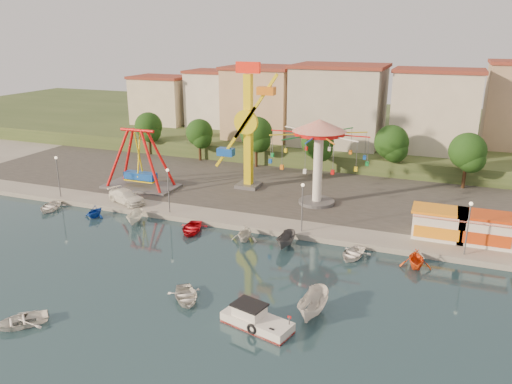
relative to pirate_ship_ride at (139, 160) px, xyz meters
The scene contains 37 objects.
ground 26.47m from the pirate_ship_ride, 50.41° to the right, with size 200.00×200.00×0.00m, color #132A36.
quay_deck 45.25m from the pirate_ship_ride, 68.34° to the left, with size 200.00×100.00×0.60m, color #9E998E.
asphalt_pad 19.72m from the pirate_ship_ride, 30.72° to the left, with size 90.00×28.00×0.01m, color #4C4944.
hill_terrace 49.83m from the pirate_ship_ride, 70.47° to the left, with size 200.00×60.00×3.00m, color #384C26.
pirate_ship_ride is the anchor object (origin of this frame).
kamikaze_tower 15.32m from the pirate_ship_ride, 20.16° to the left, with size 5.99×3.10×16.50m.
wave_swinger 24.24m from the pirate_ship_ride, ahead, with size 11.60×11.60×10.40m.
booth_left 38.33m from the pirate_ship_ride, ahead, with size 5.40×3.78×3.08m.
booth_mid 42.63m from the pirate_ship_ride, ahead, with size 5.40×3.78×3.08m.
lamp_post_0 10.32m from the pirate_ship_ride, 135.98° to the right, with size 0.14×0.14×5.00m, color #59595E.
lamp_post_1 11.26m from the pirate_ship_ride, 39.50° to the right, with size 0.14×0.14×5.00m, color #59595E.
lamp_post_2 25.67m from the pirate_ship_ride, 16.12° to the right, with size 0.14×0.14×5.00m, color #59595E.
lamp_post_3 41.27m from the pirate_ship_ride, ahead, with size 0.14×0.14×5.00m, color #59595E.
tree_0 19.32m from the pirate_ship_ride, 119.05° to the left, with size 4.60×4.60×7.19m.
tree_1 16.16m from the pirate_ship_ride, 87.75° to the left, with size 4.35×4.35×6.80m.
tree_2 19.02m from the pirate_ship_ride, 55.87° to the left, with size 5.02×5.02×7.85m.
tree_3 25.10m from the pirate_ship_ride, 34.62° to the left, with size 4.68×4.68×7.32m.
tree_4 35.18m from the pirate_ship_ride, 29.36° to the left, with size 4.86×4.86×7.60m.
tree_5 43.48m from the pirate_ship_ride, 20.78° to the left, with size 4.83×4.83×7.54m.
building_0 31.21m from the pirate_ship_ride, 122.82° to the left, with size 9.26×9.53×11.87m, color beige.
building_1 31.75m from the pirate_ship_ride, 98.54° to the left, with size 12.33×9.01×8.63m, color silver.
building_2 33.21m from the pirate_ship_ride, 75.14° to the left, with size 11.95×9.28×11.23m, color tan.
building_3 36.44m from the pirate_ship_ride, 52.21° to the left, with size 12.59×10.50×9.20m, color beige.
building_4 48.11m from the pirate_ship_ride, 41.94° to the left, with size 10.75×9.23×9.24m, color beige.
cabin_motorboat 36.27m from the pirate_ship_ride, 43.28° to the right, with size 5.71×3.32×1.89m.
rowboat_a 30.72m from the pirate_ship_ride, 49.80° to the right, with size 2.72×3.81×0.79m, color white.
rowboat_b 32.68m from the pirate_ship_ride, 72.06° to the right, with size 2.78×3.89×0.80m, color white.
skiff 37.10m from the pirate_ship_ride, 36.09° to the right, with size 1.78×4.73×1.83m, color silver.
van 7.03m from the pirate_ship_ride, 72.20° to the right, with size 2.23×5.48×1.59m, color white.
moored_boat_0 12.70m from the pirate_ship_ride, 121.19° to the right, with size 2.84×3.97×0.82m, color white.
moored_boat_1 10.96m from the pirate_ship_ride, 87.43° to the right, with size 2.37×2.75×1.45m, color #1341AE.
moored_boat_2 12.52m from the pirate_ship_ride, 59.58° to the right, with size 1.39×3.69×1.42m, color silver.
moored_boat_3 17.21m from the pirate_ship_ride, 38.02° to the right, with size 2.99×4.19×0.87m, color red.
moored_boat_4 22.32m from the pirate_ship_ride, 27.93° to the right, with size 2.69×3.11×1.64m, color silver.
moored_boat_5 26.34m from the pirate_ship_ride, 23.30° to the right, with size 1.41×3.76×1.45m, color #4F4E53.
moored_boat_6 32.62m from the pirate_ship_ride, 18.58° to the right, with size 2.73×3.83×0.79m, color white.
moored_boat_7 38.09m from the pirate_ship_ride, 15.79° to the right, with size 2.84×3.29×1.74m, color #EF4D15.
Camera 1 is at (21.24, -34.34, 20.76)m, focal length 35.00 mm.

